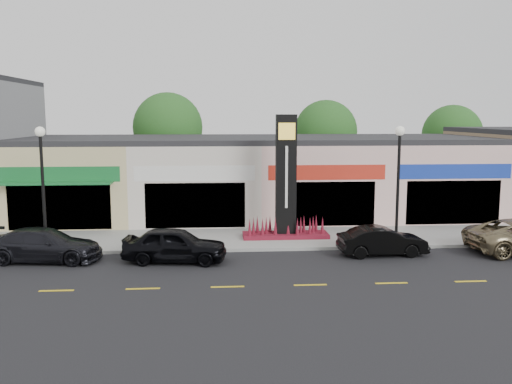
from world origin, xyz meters
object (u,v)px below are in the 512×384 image
lamp_west_near (42,176)px  car_black_sedan (175,245)px  car_black_conv (382,241)px  car_dark_sedan (44,245)px  lamp_east_near (398,173)px  pylon_sign (286,194)px

lamp_west_near → car_black_sedan: 6.77m
car_black_sedan → car_black_conv: 9.01m
lamp_west_near → car_dark_sedan: (0.38, -1.45, -2.78)m
lamp_east_near → car_black_conv: lamp_east_near is taller
pylon_sign → car_black_sedan: 6.48m
lamp_west_near → lamp_east_near: same height
car_black_conv → car_dark_sedan: bearing=87.4°
lamp_east_near → car_black_conv: size_ratio=1.42×
car_dark_sedan → pylon_sign: bearing=-67.3°
pylon_sign → car_dark_sedan: (-10.62, -3.15, -1.58)m
lamp_east_near → car_dark_sedan: size_ratio=1.14×
car_black_sedan → car_black_conv: size_ratio=1.12×
lamp_east_near → car_black_conv: (-1.13, -1.51, -2.84)m
car_black_conv → car_black_sedan: bearing=90.5°
lamp_east_near → car_black_sedan: 10.67m
car_dark_sedan → lamp_east_near: bearing=-78.5°
lamp_west_near → car_dark_sedan: size_ratio=1.14×
lamp_west_near → car_black_sedan: bearing=-18.5°
pylon_sign → car_black_sedan: pylon_sign is taller
pylon_sign → car_black_sedan: (-5.13, -3.66, -1.54)m
lamp_west_near → car_black_conv: size_ratio=1.42×
lamp_east_near → car_dark_sedan: lamp_east_near is taller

